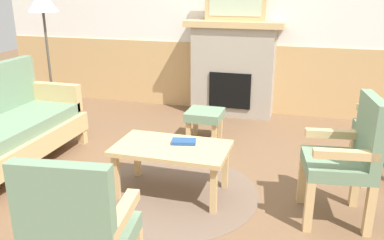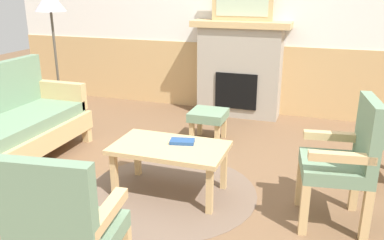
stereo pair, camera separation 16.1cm
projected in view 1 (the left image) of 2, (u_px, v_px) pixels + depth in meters
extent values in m
plane|color=brown|center=(181.00, 191.00, 3.54)|extent=(14.00, 14.00, 0.00)
cube|color=white|center=(238.00, 14.00, 5.47)|extent=(7.20, 0.12, 2.70)
cube|color=tan|center=(235.00, 78.00, 5.69)|extent=(7.20, 0.02, 0.95)
cube|color=#A39989|center=(233.00, 72.00, 5.48)|extent=(1.10, 0.36, 1.20)
cube|color=black|center=(230.00, 91.00, 5.38)|extent=(0.56, 0.02, 0.48)
cube|color=tan|center=(234.00, 24.00, 5.28)|extent=(1.30, 0.44, 0.08)
cube|color=tan|center=(82.00, 136.00, 4.59)|extent=(0.08, 0.08, 0.16)
cube|color=tan|center=(38.00, 131.00, 4.75)|extent=(0.08, 0.08, 0.16)
cube|color=tan|center=(7.00, 146.00, 3.85)|extent=(0.70, 1.80, 0.20)
cube|color=gray|center=(4.00, 130.00, 3.80)|extent=(0.60, 1.70, 0.12)
cube|color=tan|center=(56.00, 96.00, 4.54)|extent=(0.60, 0.10, 0.30)
cube|color=tan|center=(116.00, 177.00, 3.36)|extent=(0.05, 0.05, 0.40)
cube|color=tan|center=(214.00, 190.00, 3.14)|extent=(0.05, 0.05, 0.40)
cube|color=tan|center=(137.00, 156.00, 3.76)|extent=(0.05, 0.05, 0.40)
cube|color=tan|center=(225.00, 167.00, 3.54)|extent=(0.05, 0.05, 0.40)
cube|color=tan|center=(172.00, 148.00, 3.38)|extent=(0.96, 0.56, 0.04)
cylinder|color=brown|center=(172.00, 192.00, 3.52)|extent=(1.51, 1.51, 0.01)
cube|color=navy|center=(184.00, 142.00, 3.43)|extent=(0.23, 0.16, 0.03)
cube|color=tan|center=(189.00, 133.00, 4.57)|extent=(0.05, 0.05, 0.26)
cube|color=tan|center=(214.00, 135.00, 4.49)|extent=(0.05, 0.05, 0.26)
cube|color=tan|center=(196.00, 124.00, 4.84)|extent=(0.05, 0.05, 0.26)
cube|color=tan|center=(220.00, 127.00, 4.76)|extent=(0.05, 0.05, 0.26)
cube|color=gray|center=(205.00, 115.00, 4.61)|extent=(0.40, 0.40, 0.10)
cube|color=tan|center=(366.00, 166.00, 3.56)|extent=(0.07, 0.07, 0.40)
cube|color=tan|center=(353.00, 148.00, 3.95)|extent=(0.07, 0.07, 0.40)
cube|color=tan|center=(382.00, 108.00, 3.79)|extent=(0.45, 0.15, 0.06)
cube|color=tan|center=(309.00, 206.00, 2.91)|extent=(0.07, 0.07, 0.40)
cube|color=tan|center=(302.00, 180.00, 3.31)|extent=(0.07, 0.07, 0.40)
cube|color=tan|center=(369.00, 211.00, 2.86)|extent=(0.07, 0.07, 0.40)
cube|color=tan|center=(355.00, 183.00, 3.25)|extent=(0.07, 0.07, 0.40)
cube|color=gray|center=(337.00, 165.00, 3.00)|extent=(0.54, 0.54, 0.10)
cube|color=gray|center=(371.00, 129.00, 2.88)|extent=(0.15, 0.49, 0.48)
cube|color=tan|center=(346.00, 155.00, 2.75)|extent=(0.45, 0.13, 0.06)
cube|color=tan|center=(334.00, 134.00, 3.14)|extent=(0.45, 0.13, 0.06)
cube|color=gray|center=(86.00, 240.00, 2.11)|extent=(0.54, 0.54, 0.10)
cube|color=gray|center=(63.00, 212.00, 1.83)|extent=(0.49, 0.14, 0.48)
cube|color=tan|center=(46.00, 208.00, 2.09)|extent=(0.13, 0.45, 0.06)
cube|color=tan|center=(122.00, 215.00, 2.03)|extent=(0.13, 0.45, 0.06)
cylinder|color=#332D28|center=(56.00, 126.00, 5.12)|extent=(0.24, 0.24, 0.03)
cylinder|color=#4C473D|center=(50.00, 71.00, 4.89)|extent=(0.03, 0.03, 1.40)
cone|color=silver|center=(42.00, 0.00, 4.63)|extent=(0.36, 0.36, 0.25)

